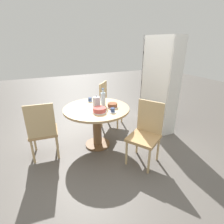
{
  "coord_description": "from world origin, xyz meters",
  "views": [
    {
      "loc": [
        2.6,
        -0.87,
        1.77
      ],
      "look_at": [
        0.0,
        0.29,
        0.6
      ],
      "focal_mm": 28.0,
      "sensor_mm": 36.0,
      "label": 1
    }
  ],
  "objects_px": {
    "chair_c": "(109,104)",
    "cake_main": "(99,110)",
    "chair_a": "(43,130)",
    "cup_a": "(113,111)",
    "chair_b": "(146,132)",
    "cup_c": "(102,100)",
    "cake_second": "(112,105)",
    "water_bottle": "(103,99)",
    "cup_b": "(90,100)",
    "coffee_pot": "(97,102)",
    "bookshelf": "(158,87)"
  },
  "relations": [
    {
      "from": "chair_c",
      "to": "cup_a",
      "type": "relative_size",
      "value": 7.5
    },
    {
      "from": "cake_second",
      "to": "cup_b",
      "type": "xyz_separation_m",
      "value": [
        -0.45,
        -0.25,
        -0.01
      ]
    },
    {
      "from": "chair_b",
      "to": "water_bottle",
      "type": "relative_size",
      "value": 3.17
    },
    {
      "from": "cake_main",
      "to": "cake_second",
      "type": "bearing_deg",
      "value": 113.26
    },
    {
      "from": "cup_a",
      "to": "cup_b",
      "type": "height_order",
      "value": "same"
    },
    {
      "from": "cake_main",
      "to": "chair_b",
      "type": "bearing_deg",
      "value": 48.41
    },
    {
      "from": "chair_b",
      "to": "cake_main",
      "type": "xyz_separation_m",
      "value": [
        -0.49,
        -0.55,
        0.27
      ]
    },
    {
      "from": "chair_a",
      "to": "cup_a",
      "type": "height_order",
      "value": "chair_a"
    },
    {
      "from": "cup_a",
      "to": "chair_a",
      "type": "bearing_deg",
      "value": -106.11
    },
    {
      "from": "water_bottle",
      "to": "chair_c",
      "type": "bearing_deg",
      "value": 149.56
    },
    {
      "from": "coffee_pot",
      "to": "water_bottle",
      "type": "relative_size",
      "value": 0.76
    },
    {
      "from": "chair_c",
      "to": "cup_b",
      "type": "height_order",
      "value": "chair_c"
    },
    {
      "from": "cake_main",
      "to": "cup_a",
      "type": "height_order",
      "value": "cake_main"
    },
    {
      "from": "chair_a",
      "to": "cake_main",
      "type": "distance_m",
      "value": 0.92
    },
    {
      "from": "cake_main",
      "to": "cup_c",
      "type": "height_order",
      "value": "cake_main"
    },
    {
      "from": "water_bottle",
      "to": "chair_a",
      "type": "bearing_deg",
      "value": -87.22
    },
    {
      "from": "chair_b",
      "to": "bookshelf",
      "type": "xyz_separation_m",
      "value": [
        -0.91,
        0.88,
        0.39
      ]
    },
    {
      "from": "chair_c",
      "to": "cup_c",
      "type": "bearing_deg",
      "value": -175.18
    },
    {
      "from": "chair_a",
      "to": "water_bottle",
      "type": "xyz_separation_m",
      "value": [
        -0.05,
        1.02,
        0.36
      ]
    },
    {
      "from": "coffee_pot",
      "to": "cake_main",
      "type": "xyz_separation_m",
      "value": [
        0.2,
        -0.03,
        -0.07
      ]
    },
    {
      "from": "chair_a",
      "to": "chair_c",
      "type": "height_order",
      "value": "same"
    },
    {
      "from": "water_bottle",
      "to": "bookshelf",
      "type": "bearing_deg",
      "value": 96.87
    },
    {
      "from": "coffee_pot",
      "to": "cup_c",
      "type": "bearing_deg",
      "value": 144.87
    },
    {
      "from": "water_bottle",
      "to": "cake_main",
      "type": "xyz_separation_m",
      "value": [
        0.27,
        -0.17,
        -0.09
      ]
    },
    {
      "from": "bookshelf",
      "to": "cake_main",
      "type": "xyz_separation_m",
      "value": [
        0.42,
        -1.43,
        -0.12
      ]
    },
    {
      "from": "cake_main",
      "to": "cup_b",
      "type": "bearing_deg",
      "value": 177.86
    },
    {
      "from": "cake_second",
      "to": "cup_c",
      "type": "relative_size",
      "value": 1.52
    },
    {
      "from": "chair_a",
      "to": "chair_b",
      "type": "relative_size",
      "value": 1.0
    },
    {
      "from": "cake_main",
      "to": "cup_b",
      "type": "relative_size",
      "value": 1.82
    },
    {
      "from": "chair_b",
      "to": "bookshelf",
      "type": "height_order",
      "value": "bookshelf"
    },
    {
      "from": "chair_a",
      "to": "cup_c",
      "type": "xyz_separation_m",
      "value": [
        -0.28,
        1.09,
        0.26
      ]
    },
    {
      "from": "coffee_pot",
      "to": "cup_b",
      "type": "xyz_separation_m",
      "value": [
        -0.37,
        -0.01,
        -0.08
      ]
    },
    {
      "from": "bookshelf",
      "to": "chair_a",
      "type": "bearing_deg",
      "value": 95.05
    },
    {
      "from": "coffee_pot",
      "to": "cup_b",
      "type": "bearing_deg",
      "value": -179.0
    },
    {
      "from": "bookshelf",
      "to": "cup_b",
      "type": "relative_size",
      "value": 14.73
    },
    {
      "from": "cup_c",
      "to": "coffee_pot",
      "type": "bearing_deg",
      "value": -35.13
    },
    {
      "from": "cup_b",
      "to": "cake_second",
      "type": "bearing_deg",
      "value": 29.6
    },
    {
      "from": "chair_b",
      "to": "cake_second",
      "type": "distance_m",
      "value": 0.72
    },
    {
      "from": "chair_a",
      "to": "cup_a",
      "type": "xyz_separation_m",
      "value": [
        0.3,
        1.04,
        0.26
      ]
    },
    {
      "from": "cup_c",
      "to": "cake_second",
      "type": "bearing_deg",
      "value": 5.62
    },
    {
      "from": "chair_c",
      "to": "bookshelf",
      "type": "height_order",
      "value": "bookshelf"
    },
    {
      "from": "chair_b",
      "to": "chair_c",
      "type": "xyz_separation_m",
      "value": [
        -1.41,
        -0.0,
        0.0
      ]
    },
    {
      "from": "cake_second",
      "to": "cup_c",
      "type": "bearing_deg",
      "value": -174.38
    },
    {
      "from": "cake_main",
      "to": "cake_second",
      "type": "distance_m",
      "value": 0.3
    },
    {
      "from": "cup_c",
      "to": "water_bottle",
      "type": "bearing_deg",
      "value": -17.16
    },
    {
      "from": "chair_c",
      "to": "cake_main",
      "type": "relative_size",
      "value": 4.12
    },
    {
      "from": "cake_main",
      "to": "cup_c",
      "type": "relative_size",
      "value": 1.82
    },
    {
      "from": "water_bottle",
      "to": "cake_second",
      "type": "xyz_separation_m",
      "value": [
        0.15,
        0.11,
        -0.09
      ]
    },
    {
      "from": "coffee_pot",
      "to": "cup_c",
      "type": "relative_size",
      "value": 1.81
    },
    {
      "from": "cake_main",
      "to": "chair_a",
      "type": "bearing_deg",
      "value": -104.54
    }
  ]
}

